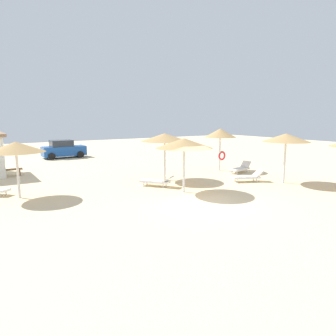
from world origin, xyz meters
name	(u,v)px	position (x,y,z in m)	size (l,w,h in m)	color
ground_plane	(203,202)	(0.00, 0.00, 0.00)	(80.00, 80.00, 0.00)	beige
parasol_1	(184,143)	(0.41, 2.09, 2.58)	(2.97, 2.97, 2.85)	silver
parasol_2	(220,134)	(6.49, 6.07, 2.73)	(2.30, 2.30, 3.09)	silver
parasol_3	(16,147)	(-7.08, 5.48, 2.50)	(2.70, 2.70, 2.77)	silver
parasol_4	(286,138)	(6.78, 0.70, 2.71)	(2.77, 2.77, 2.97)	silver
parasol_5	(165,137)	(1.27, 5.35, 2.67)	(2.97, 2.97, 2.93)	silver
lounger_1	(157,181)	(-0.09, 4.02, 0.31)	(1.66, 1.91, 0.64)	white
lounger_2	(241,168)	(7.16, 4.59, 0.32)	(1.95, 0.96, 0.77)	white
lounger_4	(248,176)	(5.30, 2.16, 0.32)	(1.98, 1.35, 0.73)	white
bench_0	(10,171)	(-6.82, 11.95, 0.35)	(1.51, 0.45, 0.49)	brown
parked_car	(63,149)	(-1.34, 19.69, 0.82)	(4.01, 2.00, 1.72)	#194C9E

